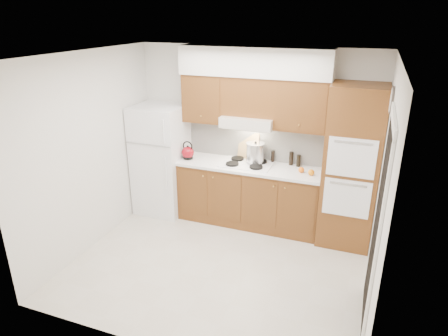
{
  "coord_description": "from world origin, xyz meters",
  "views": [
    {
      "loc": [
        1.58,
        -4.04,
        3.02
      ],
      "look_at": [
        -0.09,
        0.45,
        1.15
      ],
      "focal_mm": 32.0,
      "sensor_mm": 36.0,
      "label": 1
    }
  ],
  "objects_px": {
    "fridge": "(161,160)",
    "oven_cabinet": "(351,168)",
    "stock_pot": "(255,153)",
    "kettle": "(188,153)"
  },
  "relations": [
    {
      "from": "fridge",
      "to": "oven_cabinet",
      "type": "xyz_separation_m",
      "value": [
        2.85,
        0.03,
        0.24
      ]
    },
    {
      "from": "fridge",
      "to": "kettle",
      "type": "height_order",
      "value": "fridge"
    },
    {
      "from": "fridge",
      "to": "oven_cabinet",
      "type": "relative_size",
      "value": 0.78
    },
    {
      "from": "kettle",
      "to": "stock_pot",
      "type": "distance_m",
      "value": 1.03
    },
    {
      "from": "fridge",
      "to": "stock_pot",
      "type": "bearing_deg",
      "value": 5.96
    },
    {
      "from": "kettle",
      "to": "oven_cabinet",
      "type": "bearing_deg",
      "value": -11.48
    },
    {
      "from": "oven_cabinet",
      "to": "kettle",
      "type": "bearing_deg",
      "value": -178.65
    },
    {
      "from": "fridge",
      "to": "oven_cabinet",
      "type": "bearing_deg",
      "value": 0.7
    },
    {
      "from": "fridge",
      "to": "kettle",
      "type": "xyz_separation_m",
      "value": [
        0.47,
        -0.02,
        0.18
      ]
    },
    {
      "from": "fridge",
      "to": "kettle",
      "type": "relative_size",
      "value": 9.27
    }
  ]
}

